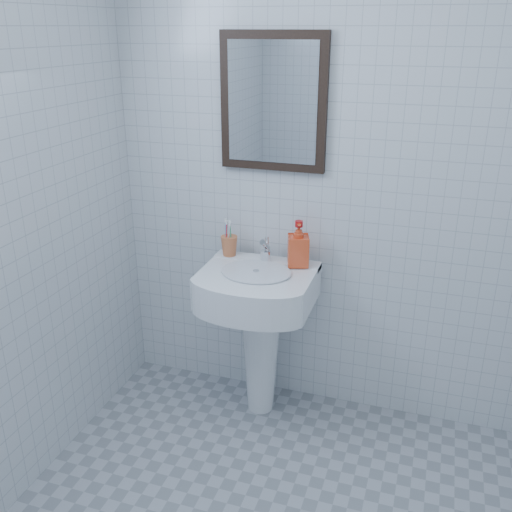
% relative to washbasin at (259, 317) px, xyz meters
% --- Properties ---
extents(wall_back, '(2.20, 0.02, 2.50)m').
position_rel_washbasin_xyz_m(wall_back, '(0.31, 0.22, 0.70)').
color(wall_back, silver).
rests_on(wall_back, ground).
extents(washbasin, '(0.53, 0.39, 0.82)m').
position_rel_washbasin_xyz_m(washbasin, '(0.00, 0.00, 0.00)').
color(washbasin, white).
rests_on(washbasin, ground).
extents(faucet, '(0.05, 0.11, 0.13)m').
position_rel_washbasin_xyz_m(faucet, '(-0.00, 0.10, 0.31)').
color(faucet, silver).
rests_on(faucet, washbasin).
extents(toothbrush_cup, '(0.11, 0.11, 0.10)m').
position_rel_washbasin_xyz_m(toothbrush_cup, '(-0.19, 0.11, 0.31)').
color(toothbrush_cup, '#C8673B').
rests_on(toothbrush_cup, washbasin).
extents(soap_dispenser, '(0.12, 0.13, 0.22)m').
position_rel_washbasin_xyz_m(soap_dispenser, '(0.16, 0.10, 0.37)').
color(soap_dispenser, red).
rests_on(soap_dispenser, washbasin).
extents(wall_mirror, '(0.50, 0.04, 0.62)m').
position_rel_washbasin_xyz_m(wall_mirror, '(0.00, 0.20, 1.00)').
color(wall_mirror, black).
rests_on(wall_mirror, wall_back).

